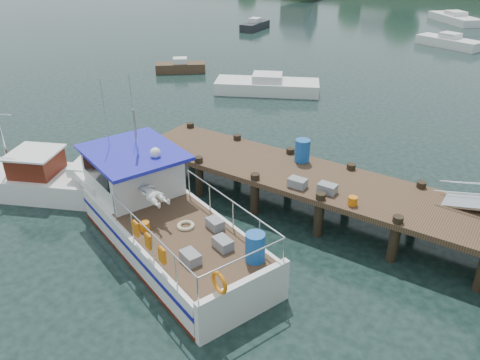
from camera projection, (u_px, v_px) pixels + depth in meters
The scene contains 8 objects.
ground_plane at pixel (284, 202), 17.71m from camera, with size 160.00×160.00×0.00m, color black.
lobster_boat at pixel (153, 210), 15.44m from camera, with size 10.20×5.78×5.00m.
work_boat at pixel (21, 178), 18.17m from camera, with size 6.76×4.37×3.67m.
moored_rowboat at pixel (180, 67), 34.09m from camera, with size 3.51×3.21×1.04m.
moored_a at pixel (267, 86), 29.67m from camera, with size 6.81×4.86×1.20m.
moored_b at pixel (449, 42), 41.63m from camera, with size 5.89×3.62×1.23m.
moored_d at pixel (455, 18), 53.14m from camera, with size 6.80×6.99×1.24m.
moored_e at pixel (255, 25), 49.22m from camera, with size 1.80×4.37×1.18m.
Camera 1 is at (7.06, -13.65, 9.01)m, focal length 35.00 mm.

